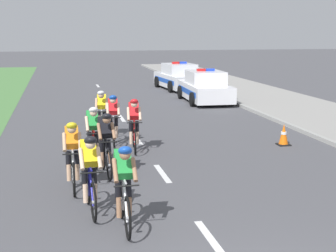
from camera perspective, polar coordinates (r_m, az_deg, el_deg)
name	(u,v)px	position (r m, az deg, el deg)	size (l,w,h in m)	color
sidewalk_slab	(311,112)	(21.86, 15.53, 1.48)	(4.46, 60.00, 0.12)	gray
kerb_edge	(261,114)	(20.96, 10.31, 1.34)	(0.16, 60.00, 0.13)	#9E9E99
lane_markings_centre	(129,128)	(18.12, -4.40, -0.17)	(0.14, 29.60, 0.01)	white
cyclist_lead	(124,185)	(8.84, -4.91, -6.50)	(0.42, 1.72, 1.56)	black
cyclist_second	(90,172)	(9.67, -8.67, -5.09)	(0.43, 1.72, 1.56)	black
cyclist_third	(72,154)	(11.11, -10.55, -3.09)	(0.42, 1.72, 1.56)	black
cyclist_fourth	(106,143)	(12.11, -6.94, -1.84)	(0.43, 1.72, 1.56)	black
cyclist_fifth	(93,134)	(13.11, -8.30, -0.92)	(0.42, 1.72, 1.56)	black
cyclist_sixth	(134,124)	(14.48, -3.79, 0.26)	(0.45, 1.72, 1.56)	black
cyclist_seventh	(113,119)	(15.36, -6.10, 0.82)	(0.44, 1.72, 1.56)	black
cyclist_eighth	(102,113)	(16.48, -7.35, 1.46)	(0.45, 1.72, 1.56)	black
police_car_nearest	(205,88)	(24.50, 4.12, 4.25)	(2.11, 4.45, 1.59)	white
police_car_second	(179,78)	(29.74, 1.20, 5.40)	(2.28, 4.54, 1.59)	silver
traffic_cone_near	(284,135)	(15.65, 12.71, -0.97)	(0.36, 0.36, 0.64)	black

